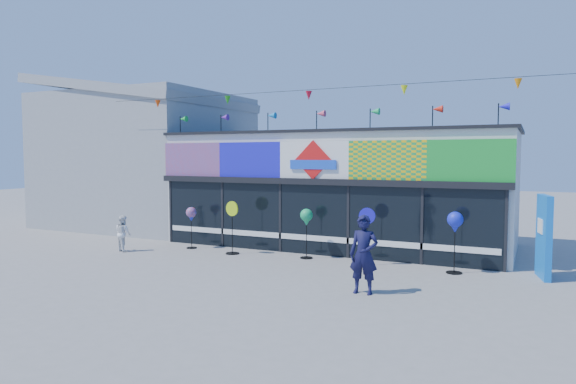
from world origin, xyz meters
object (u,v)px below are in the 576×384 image
Objects in this scene: blue_sign at (544,236)px; adult_man at (364,254)px; spinner_4 at (455,224)px; spinner_1 at (232,226)px; child at (123,233)px; spinner_3 at (367,235)px; spinner_0 at (191,215)px; spinner_2 at (306,219)px.

blue_sign is 5.21m from adult_man.
blue_sign is 1.29× the size of spinner_4.
spinner_4 is at bearing 2.12° from spinner_1.
spinner_4 is 3.53m from adult_man.
spinner_3 is at bearing -152.29° from child.
spinner_0 is 0.85× the size of spinner_4.
spinner_3 is 3.18m from adult_man.
spinner_4 is at bearing 0.95° from spinner_3.
spinner_2 is at bearing 9.03° from spinner_1.
spinner_2 is 6.34m from child.
spinner_1 is (1.84, -0.27, -0.23)m from spinner_0.
spinner_3 is at bearing -5.04° from spinner_2.
blue_sign reaches higher than spinner_4.
child is at bearing -140.75° from spinner_0.
child is at bearing 176.41° from blue_sign.
blue_sign is at bearing -153.65° from child.
adult_man reaches higher than spinner_1.
blue_sign is at bearing 4.39° from spinner_1.
blue_sign reaches higher than spinner_0.
adult_man is 9.15m from child.
child is (-3.61, -1.17, -0.32)m from spinner_1.
spinner_4 is at bearing -154.31° from child.
spinner_1 is at bearing -170.97° from spinner_2.
spinner_0 is 6.37m from spinner_3.
spinner_3 is 2.53m from spinner_4.
child is at bearing 167.62° from adult_man.
spinner_3 is 1.41× the size of child.
spinner_0 is at bearing 179.49° from spinner_3.
spinner_1 is 1.11× the size of spinner_2.
blue_sign is 11.04m from spinner_0.
spinner_0 is 4.34m from spinner_2.
spinner_0 is (-11.04, -0.43, 0.05)m from blue_sign.
spinner_1 is at bearing 150.28° from adult_man.
spinner_2 reaches higher than spinner_0.
adult_man is (2.88, -3.24, -0.33)m from spinner_2.
spinner_1 reaches higher than spinner_2.
spinner_4 is at bearing 60.63° from adult_man.
blue_sign reaches higher than spinner_3.
adult_man is (-1.62, -3.11, -0.44)m from spinner_4.
spinner_1 is 6.09m from adult_man.
spinner_2 reaches higher than child.
blue_sign is 1.29× the size of spinner_3.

